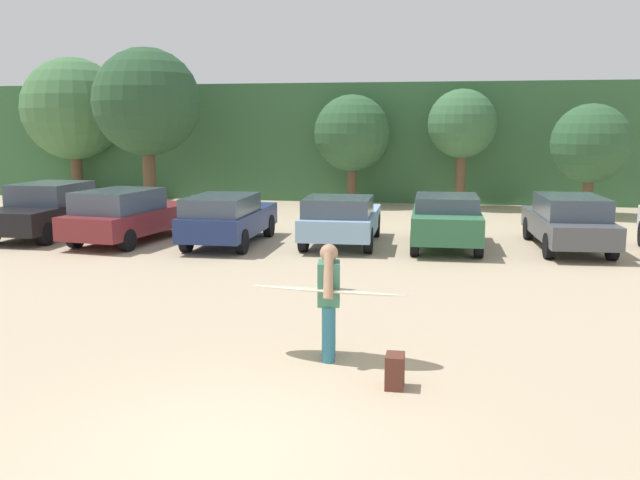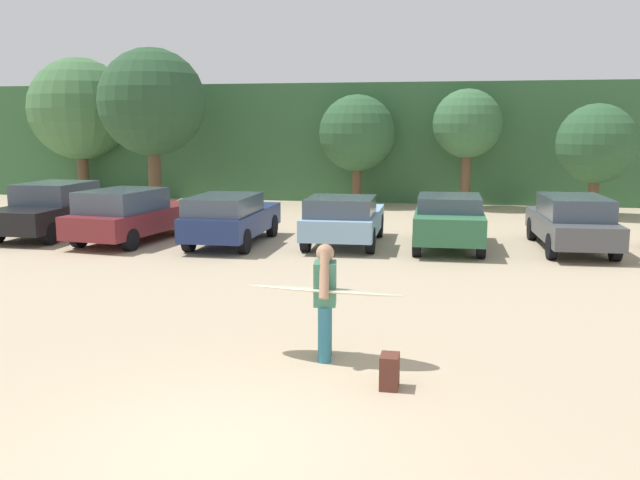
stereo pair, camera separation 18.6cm
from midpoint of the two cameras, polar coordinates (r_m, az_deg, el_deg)
ground_plane at (r=7.84m, az=-8.76°, el=-16.41°), size 120.00×120.00×0.00m
hillside_ridge at (r=36.53m, az=6.55°, el=8.08°), size 108.00×12.00×5.16m
tree_center at (r=34.16m, az=-19.58°, el=10.00°), size 4.59×4.59×6.38m
tree_far_left at (r=29.49m, az=-14.11°, el=10.80°), size 4.31×4.31×6.43m
tree_ridge_back at (r=29.46m, az=2.46°, el=8.65°), size 3.18×3.18×4.61m
tree_far_right at (r=29.00m, az=11.31°, el=9.20°), size 2.76×2.76×4.80m
tree_center_left at (r=27.64m, az=21.00°, el=7.31°), size 2.90×2.90×4.15m
parked_car_black at (r=23.05m, az=-21.36°, el=2.36°), size 2.01×4.78×1.62m
parked_car_maroon at (r=21.11m, az=-15.58°, el=2.00°), size 2.47×4.91×1.56m
parked_car_navy at (r=19.96m, az=-7.78°, el=1.82°), size 1.78×4.45×1.47m
parked_car_sky_blue at (r=19.79m, az=1.45°, el=1.75°), size 2.06×4.30×1.43m
parked_car_forest_green at (r=19.61m, az=9.96°, el=1.66°), size 1.92×4.10×1.47m
parked_car_dark_gray at (r=20.22m, az=19.32°, el=1.47°), size 1.98×4.77×1.49m
person_adult at (r=10.16m, az=0.20°, el=-4.46°), size 0.37×0.82×1.71m
surfboard_cream at (r=10.17m, az=0.18°, el=-4.10°), size 2.42×0.91×0.19m
backpack_dropped at (r=9.32m, az=5.53°, el=-10.57°), size 0.24×0.34×0.45m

